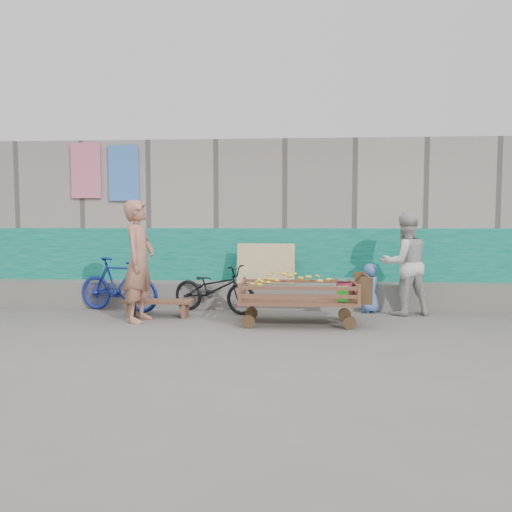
# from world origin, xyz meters

# --- Properties ---
(ground) EXTENTS (80.00, 80.00, 0.00)m
(ground) POSITION_xyz_m (0.00, 0.00, 0.00)
(ground) COLOR #595751
(ground) RESTS_ON ground
(building_wall) EXTENTS (12.00, 3.50, 3.00)m
(building_wall) POSITION_xyz_m (-0.00, 4.05, 1.47)
(building_wall) COLOR gray
(building_wall) RESTS_ON ground
(banana_cart) EXTENTS (1.89, 0.87, 0.81)m
(banana_cart) POSITION_xyz_m (0.81, 0.98, 0.55)
(banana_cart) COLOR brown
(banana_cart) RESTS_ON ground
(bench) EXTENTS (1.09, 0.33, 0.27)m
(bench) POSITION_xyz_m (-1.38, 1.39, 0.20)
(bench) COLOR brown
(bench) RESTS_ON ground
(vendor_man) EXTENTS (0.51, 0.72, 1.85)m
(vendor_man) POSITION_xyz_m (-1.57, 1.04, 0.93)
(vendor_man) COLOR #9D634E
(vendor_man) RESTS_ON ground
(woman) EXTENTS (0.94, 0.81, 1.68)m
(woman) POSITION_xyz_m (2.59, 1.85, 0.84)
(woman) COLOR beige
(woman) RESTS_ON ground
(child) EXTENTS (0.48, 0.45, 0.83)m
(child) POSITION_xyz_m (2.06, 2.00, 0.41)
(child) COLOR #4B71B7
(child) RESTS_ON ground
(bicycle_dark) EXTENTS (1.62, 1.06, 0.81)m
(bicycle_dark) POSITION_xyz_m (-0.55, 1.85, 0.40)
(bicycle_dark) COLOR black
(bicycle_dark) RESTS_ON ground
(bicycle_blue) EXTENTS (1.58, 0.83, 0.92)m
(bicycle_blue) POSITION_xyz_m (-2.18, 1.85, 0.46)
(bicycle_blue) COLOR navy
(bicycle_blue) RESTS_ON ground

